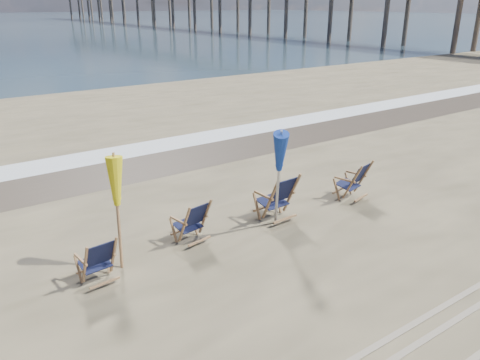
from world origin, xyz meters
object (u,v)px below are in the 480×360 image
Objects in this scene: beach_chair_3 at (364,178)px; fishing_pier at (186,1)px; umbrella_yellow at (115,188)px; beach_chair_1 at (205,218)px; beach_chair_2 at (292,195)px; beach_chair_0 at (114,257)px; umbrella_blue at (279,148)px.

fishing_pier is at bearing -129.27° from beach_chair_3.
umbrella_yellow reaches higher than beach_chair_3.
beach_chair_2 reaches higher than beach_chair_1.
beach_chair_3 is at bearing 175.37° from beach_chair_0.
umbrella_blue reaches higher than umbrella_yellow.
umbrella_yellow is (-1.72, 0.03, 1.02)m from beach_chair_1.
beach_chair_1 is 1.99m from umbrella_blue.
fishing_pier is (34.88, 72.49, 4.16)m from beach_chair_3.
beach_chair_3 reaches higher than beach_chair_1.
beach_chair_2 reaches higher than beach_chair_0.
beach_chair_1 is 4.23m from beach_chair_3.
beach_chair_2 is at bearing 164.48° from beach_chair_1.
beach_chair_1 is at bearing -118.44° from fishing_pier.
umbrella_yellow is at bearing 169.64° from umbrella_blue.
umbrella_yellow is 0.01× the size of fishing_pier.
beach_chair_3 is 6.03m from umbrella_yellow.
beach_chair_2 is at bearing -15.69° from beach_chair_3.
beach_chair_0 is at bearing 177.38° from umbrella_blue.
beach_chair_2 is 81.44m from fishing_pier.
beach_chair_3 reaches higher than beach_chair_0.
beach_chair_0 is 0.38× the size of umbrella_blue.
beach_chair_3 is 0.49× the size of umbrella_yellow.
fishing_pier is (37.06, 72.41, 4.10)m from beach_chair_2.
beach_chair_0 is 2.04m from beach_chair_1.
beach_chair_3 is at bearing -115.70° from fishing_pier.
beach_chair_0 is 0.81× the size of beach_chair_2.
beach_chair_0 is at bearing -119.53° from fishing_pier.
fishing_pier reaches higher than beach_chair_1.
umbrella_blue is (3.37, -0.15, 1.35)m from beach_chair_0.
fishing_pier reaches higher than beach_chair_2.
beach_chair_0 is 6.22m from beach_chair_3.
beach_chair_0 is at bearing 1.27° from beach_chair_1.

